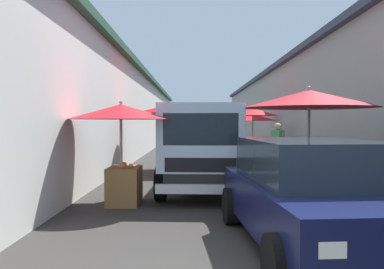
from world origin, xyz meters
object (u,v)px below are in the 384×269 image
fruit_stall_far_right (253,120)px  hatchback_car (311,193)px  fruit_stall_near_left (174,116)px  parked_scooter (289,170)px  fruit_stall_far_left (309,114)px  vendor_by_crates (277,145)px  fruit_stall_mid_lane (252,121)px  plastic_stool (232,158)px  fruit_stall_near_right (122,131)px  delivery_truck (202,151)px

fruit_stall_far_right → hatchback_car: size_ratio=0.60×
fruit_stall_near_left → parked_scooter: fruit_stall_near_left is taller
fruit_stall_far_left → vendor_by_crates: (4.81, -0.44, -0.88)m
fruit_stall_far_right → vendor_by_crates: fruit_stall_far_right is taller
fruit_stall_mid_lane → parked_scooter: bearing=176.6°
hatchback_car → plastic_stool: bearing=0.1°
fruit_stall_near_left → parked_scooter: (-3.43, -3.15, -1.47)m
fruit_stall_far_right → hatchback_car: (-12.33, 1.12, -1.09)m
fruit_stall_near_right → vendor_by_crates: size_ratio=1.27×
plastic_stool → delivery_truck: bearing=167.7°
fruit_stall_mid_lane → vendor_by_crates: (-8.02, 0.40, -0.82)m
vendor_by_crates → plastic_stool: 2.98m
fruit_stall_near_right → delivery_truck: fruit_stall_near_right is taller
vendor_by_crates → fruit_stall_far_left: bearing=174.8°
fruit_stall_far_left → fruit_stall_far_right: size_ratio=1.09×
delivery_truck → parked_scooter: size_ratio=2.95×
fruit_stall_mid_lane → fruit_stall_far_right: bearing=171.9°
fruit_stall_near_right → hatchback_car: size_ratio=0.53×
fruit_stall_near_right → vendor_by_crates: 6.24m
delivery_truck → fruit_stall_near_left: bearing=10.7°
fruit_stall_near_right → plastic_stool: fruit_stall_near_right is taller
fruit_stall_far_left → fruit_stall_mid_lane: fruit_stall_far_left is taller
delivery_truck → plastic_stool: (6.17, -1.34, -0.71)m
delivery_truck → parked_scooter: bearing=-64.0°
delivery_truck → plastic_stool: delivery_truck is taller
fruit_stall_far_right → delivery_truck: 8.91m
fruit_stall_far_left → vendor_by_crates: fruit_stall_far_left is taller
plastic_stool → fruit_stall_far_right: bearing=-26.1°
fruit_stall_far_right → delivery_truck: fruit_stall_far_right is taller
fruit_stall_far_right → plastic_stool: 3.01m
fruit_stall_near_left → fruit_stall_far_left: 6.55m
parked_scooter → delivery_truck: bearing=116.0°
hatchback_car → fruit_stall_near_right: bearing=48.0°
parked_scooter → fruit_stall_near_right: bearing=119.3°
vendor_by_crates → parked_scooter: size_ratio=0.99×
fruit_stall_near_right → plastic_stool: 7.95m
fruit_stall_far_right → fruit_stall_mid_lane: (3.02, -0.43, -0.03)m
fruit_stall_near_right → hatchback_car: 4.14m
fruit_stall_far_left → delivery_truck: bearing=58.2°
delivery_truck → parked_scooter: 2.62m
fruit_stall_far_right → fruit_stall_mid_lane: size_ratio=0.92×
fruit_stall_mid_lane → parked_scooter: (-10.41, 0.62, -1.35)m
hatchback_car → vendor_by_crates: bearing=-8.9°
fruit_stall_mid_lane → hatchback_car: bearing=174.2°
vendor_by_crates → delivery_truck: bearing=144.4°
hatchback_car → fruit_stall_far_left: bearing=-15.8°
plastic_stool → fruit_stall_near_left: bearing=126.3°
fruit_stall_far_right → plastic_stool: fruit_stall_far_right is taller
fruit_stall_far_left → delivery_truck: fruit_stall_far_left is taller
delivery_truck → parked_scooter: (1.12, -2.30, -0.59)m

